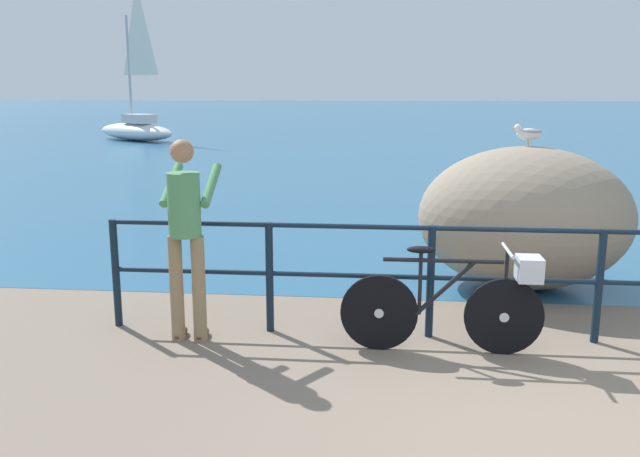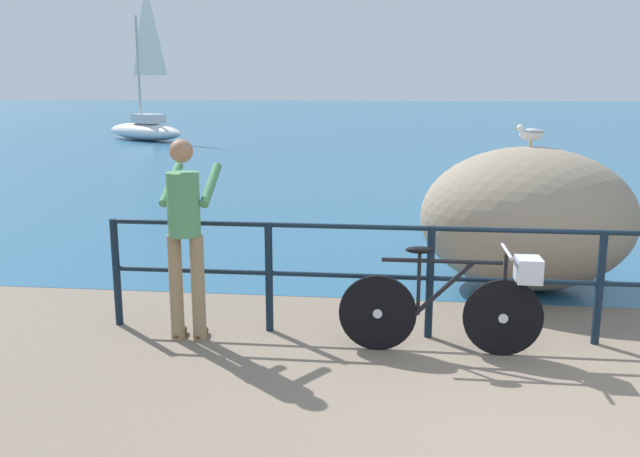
{
  "view_description": "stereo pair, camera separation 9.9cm",
  "coord_description": "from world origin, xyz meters",
  "px_view_note": "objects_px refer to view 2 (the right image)",
  "views": [
    {
      "loc": [
        -1.14,
        -4.07,
        2.23
      ],
      "look_at": [
        -1.75,
        2.14,
        0.89
      ],
      "focal_mm": 37.74,
      "sensor_mm": 36.0,
      "label": 1
    },
    {
      "loc": [
        -1.05,
        -4.06,
        2.23
      ],
      "look_at": [
        -1.75,
        2.14,
        0.89
      ],
      "focal_mm": 37.74,
      "sensor_mm": 36.0,
      "label": 2
    }
  ],
  "objects_px": {
    "bicycle": "(458,301)",
    "person_at_railing": "(185,230)",
    "breakwater_boulder_main": "(527,218)",
    "seagull": "(531,133)",
    "sailboat": "(145,123)"
  },
  "relations": [
    {
      "from": "person_at_railing",
      "to": "sailboat",
      "type": "distance_m",
      "value": 22.67
    },
    {
      "from": "person_at_railing",
      "to": "seagull",
      "type": "height_order",
      "value": "seagull"
    },
    {
      "from": "breakwater_boulder_main",
      "to": "seagull",
      "type": "distance_m",
      "value": 0.93
    },
    {
      "from": "seagull",
      "to": "bicycle",
      "type": "bearing_deg",
      "value": 66.5
    },
    {
      "from": "breakwater_boulder_main",
      "to": "sailboat",
      "type": "relative_size",
      "value": 0.38
    },
    {
      "from": "breakwater_boulder_main",
      "to": "seagull",
      "type": "relative_size",
      "value": 6.96
    },
    {
      "from": "bicycle",
      "to": "sailboat",
      "type": "distance_m",
      "value": 23.7
    },
    {
      "from": "seagull",
      "to": "breakwater_boulder_main",
      "type": "bearing_deg",
      "value": 90.14
    },
    {
      "from": "breakwater_boulder_main",
      "to": "seagull",
      "type": "bearing_deg",
      "value": 90.39
    },
    {
      "from": "bicycle",
      "to": "person_at_railing",
      "type": "relative_size",
      "value": 0.96
    },
    {
      "from": "breakwater_boulder_main",
      "to": "person_at_railing",
      "type": "bearing_deg",
      "value": -149.11
    },
    {
      "from": "bicycle",
      "to": "person_at_railing",
      "type": "bearing_deg",
      "value": 178.31
    },
    {
      "from": "seagull",
      "to": "sailboat",
      "type": "distance_m",
      "value": 22.33
    },
    {
      "from": "bicycle",
      "to": "breakwater_boulder_main",
      "type": "distance_m",
      "value": 2.23
    },
    {
      "from": "breakwater_boulder_main",
      "to": "bicycle",
      "type": "bearing_deg",
      "value": -114.15
    }
  ]
}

